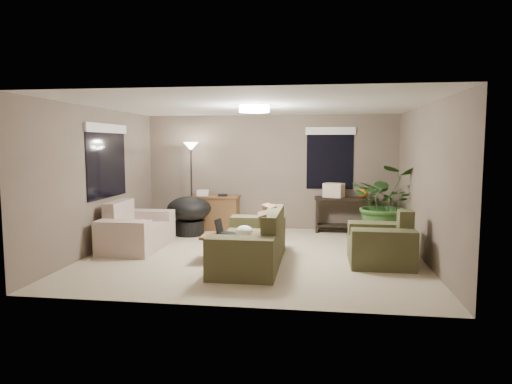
# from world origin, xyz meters

# --- Properties ---
(room_shell) EXTENTS (5.50, 5.50, 5.50)m
(room_shell) POSITION_xyz_m (0.00, 0.00, 1.25)
(room_shell) COLOR #C7B494
(room_shell) RESTS_ON ground
(main_sofa) EXTENTS (0.95, 2.20, 0.85)m
(main_sofa) POSITION_xyz_m (0.06, -0.55, 0.29)
(main_sofa) COLOR #49472B
(main_sofa) RESTS_ON ground
(throw_pillows) EXTENTS (0.40, 1.39, 0.47)m
(throw_pillows) POSITION_xyz_m (0.31, -0.55, 0.65)
(throw_pillows) COLOR #8C7251
(throw_pillows) RESTS_ON main_sofa
(loveseat) EXTENTS (0.90, 1.60, 0.85)m
(loveseat) POSITION_xyz_m (-2.19, 0.22, 0.30)
(loveseat) COLOR #BCB0A0
(loveseat) RESTS_ON ground
(armchair) EXTENTS (0.95, 1.00, 0.85)m
(armchair) POSITION_xyz_m (2.05, -0.32, 0.30)
(armchair) COLOR brown
(armchair) RESTS_ON ground
(coffee_table) EXTENTS (1.00, 0.55, 0.42)m
(coffee_table) POSITION_xyz_m (-0.28, -0.44, 0.36)
(coffee_table) COLOR brown
(coffee_table) RESTS_ON ground
(laptop) EXTENTS (0.41, 0.32, 0.24)m
(laptop) POSITION_xyz_m (-0.44, -0.34, 0.48)
(laptop) COLOR black
(laptop) RESTS_ON coffee_table
(plastic_bag) EXTENTS (0.33, 0.32, 0.19)m
(plastic_bag) POSITION_xyz_m (-0.08, -0.59, 0.51)
(plastic_bag) COLOR white
(plastic_bag) RESTS_ON coffee_table
(desk) EXTENTS (1.10, 0.50, 0.75)m
(desk) POSITION_xyz_m (-1.19, 2.15, 0.38)
(desk) COLOR brown
(desk) RESTS_ON ground
(desk_papers) EXTENTS (0.69, 0.28, 0.12)m
(desk_papers) POSITION_xyz_m (-1.34, 2.13, 0.80)
(desk_papers) COLOR silver
(desk_papers) RESTS_ON desk
(console_table) EXTENTS (1.30, 0.40, 0.75)m
(console_table) POSITION_xyz_m (1.63, 2.21, 0.44)
(console_table) COLOR black
(console_table) RESTS_ON ground
(pumpkin) EXTENTS (0.25, 0.25, 0.19)m
(pumpkin) POSITION_xyz_m (1.98, 2.21, 0.84)
(pumpkin) COLOR orange
(pumpkin) RESTS_ON console_table
(cardboard_box) EXTENTS (0.48, 0.42, 0.30)m
(cardboard_box) POSITION_xyz_m (1.38, 2.21, 0.90)
(cardboard_box) COLOR beige
(cardboard_box) RESTS_ON console_table
(papasan_chair) EXTENTS (0.96, 0.96, 0.80)m
(papasan_chair) POSITION_xyz_m (-1.57, 1.51, 0.47)
(papasan_chair) COLOR black
(papasan_chair) RESTS_ON ground
(floor_lamp) EXTENTS (0.32, 0.32, 1.91)m
(floor_lamp) POSITION_xyz_m (-1.67, 2.04, 1.60)
(floor_lamp) COLOR black
(floor_lamp) RESTS_ON ground
(ceiling_fixture) EXTENTS (0.50, 0.50, 0.10)m
(ceiling_fixture) POSITION_xyz_m (0.00, 0.00, 2.44)
(ceiling_fixture) COLOR white
(ceiling_fixture) RESTS_ON room_shell
(houseplant) EXTENTS (1.33, 1.48, 1.16)m
(houseplant) POSITION_xyz_m (2.36, 1.51, 0.58)
(houseplant) COLOR #2D5923
(houseplant) RESTS_ON ground
(cat_scratching_post) EXTENTS (0.32, 0.32, 0.50)m
(cat_scratching_post) POSITION_xyz_m (2.24, 0.25, 0.21)
(cat_scratching_post) COLOR tan
(cat_scratching_post) RESTS_ON ground
(window_left) EXTENTS (0.05, 1.56, 1.33)m
(window_left) POSITION_xyz_m (-2.73, 0.30, 1.78)
(window_left) COLOR black
(window_left) RESTS_ON room_shell
(window_back) EXTENTS (1.06, 0.05, 1.33)m
(window_back) POSITION_xyz_m (1.30, 2.48, 1.79)
(window_back) COLOR black
(window_back) RESTS_ON room_shell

